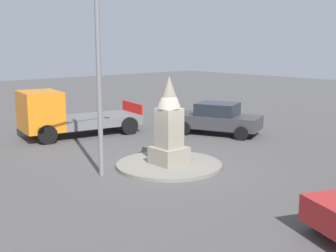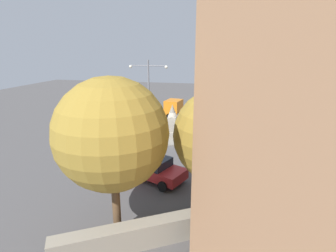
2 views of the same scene
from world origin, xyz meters
name	(u,v)px [view 1 (image 1 of 2)]	position (x,y,z in m)	size (l,w,h in m)	color
ground_plane	(169,167)	(0.00, 0.00, 0.00)	(80.00, 80.00, 0.00)	#4F4C4C
traffic_island	(169,165)	(0.00, 0.00, 0.06)	(3.76, 3.76, 0.12)	gray
monument	(169,124)	(0.00, 0.00, 1.52)	(1.09, 1.09, 3.10)	gray
streetlamp	(98,44)	(-2.38, 0.69, 4.28)	(3.60, 0.28, 7.01)	slate
car_dark_grey_parked_left	(218,118)	(5.53, 2.71, 0.77)	(3.16, 4.35, 1.52)	#38383D
truck_orange_approaching	(64,115)	(-0.29, 7.05, 1.02)	(5.80, 3.24, 2.20)	orange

